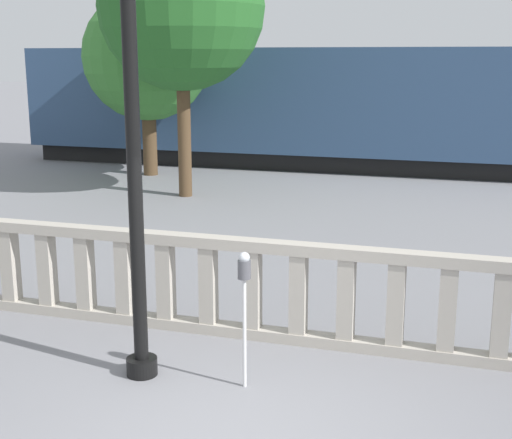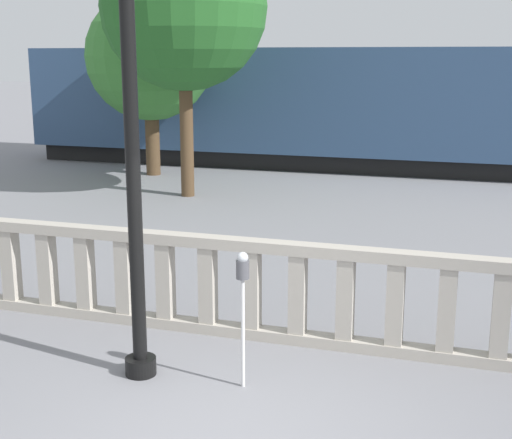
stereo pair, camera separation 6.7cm
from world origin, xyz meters
name	(u,v)px [view 1 (the left image)]	position (x,y,z in m)	size (l,w,h in m)	color
balustrade	(298,294)	(0.00, 2.58, 0.64)	(15.28, 0.24, 1.29)	#ADA599
lamppost	(132,122)	(-1.46, 1.17, 2.84)	(0.35, 0.35, 5.61)	black
parking_meter	(244,284)	(-0.26, 1.23, 1.17)	(0.14, 0.14, 1.52)	silver
train_near	(393,107)	(-0.57, 16.92, 1.97)	(23.58, 3.19, 4.36)	black
tree_left	(147,57)	(-7.37, 13.83, 3.49)	(3.74, 3.74, 5.37)	#4C3823
tree_right	(181,7)	(-5.07, 11.05, 4.66)	(4.06, 4.06, 6.71)	#4C3823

